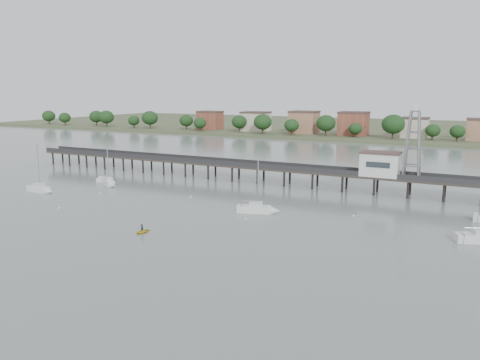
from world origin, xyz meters
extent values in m
plane|color=slate|center=(0.00, 0.00, 0.00)|extent=(500.00, 500.00, 0.00)
cube|color=#2D2823|center=(0.00, 60.00, 3.75)|extent=(150.00, 5.00, 0.50)
cube|color=#333335|center=(0.00, 57.60, 4.55)|extent=(150.00, 0.12, 1.10)
cube|color=#333335|center=(0.00, 62.40, 4.55)|extent=(150.00, 0.12, 1.10)
cylinder|color=black|center=(-73.00, 58.10, 1.80)|extent=(0.50, 0.50, 4.40)
cylinder|color=black|center=(-73.00, 61.90, 1.80)|extent=(0.50, 0.50, 4.40)
cylinder|color=black|center=(0.00, 58.10, 1.80)|extent=(0.50, 0.50, 4.40)
cylinder|color=black|center=(0.00, 61.90, 1.80)|extent=(0.50, 0.50, 4.40)
cube|color=silver|center=(25.00, 60.00, 6.50)|extent=(8.00, 5.00, 5.00)
cube|color=#4C3833|center=(25.00, 60.00, 9.15)|extent=(8.40, 5.40, 0.30)
cube|color=slate|center=(31.50, 60.00, 18.15)|extent=(1.80, 1.80, 0.30)
cube|color=silver|center=(31.50, 60.00, 18.90)|extent=(0.90, 0.90, 1.20)
cube|color=silver|center=(7.70, 33.08, 0.48)|extent=(5.87, 3.69, 1.65)
cone|color=silver|center=(10.96, 34.12, 0.48)|extent=(2.82, 2.72, 2.13)
cube|color=silver|center=(7.70, 33.08, 1.65)|extent=(2.84, 2.36, 0.75)
cylinder|color=#A5A8AA|center=(8.06, 33.20, 6.44)|extent=(0.18, 0.18, 10.27)
cylinder|color=#A5A8AA|center=(6.83, 32.80, 2.20)|extent=(3.08, 1.08, 0.12)
cube|color=silver|center=(-43.31, 27.71, 0.48)|extent=(5.05, 2.00, 1.65)
cone|color=silver|center=(-40.16, 27.68, 0.48)|extent=(2.12, 1.98, 1.96)
cube|color=silver|center=(-43.31, 27.71, 1.65)|extent=(2.25, 1.59, 0.75)
cylinder|color=#A5A8AA|center=(-42.96, 27.71, 6.02)|extent=(0.18, 0.18, 9.44)
cylinder|color=#A5A8AA|center=(-44.15, 27.72, 2.20)|extent=(2.94, 0.15, 0.12)
cylinder|color=#A5A8AA|center=(44.27, 32.21, 2.20)|extent=(3.26, 1.41, 0.12)
cube|color=silver|center=(-34.58, 40.33, 0.48)|extent=(4.76, 3.71, 1.65)
cone|color=silver|center=(-32.14, 38.96, 0.48)|extent=(2.48, 2.43, 1.74)
cube|color=silver|center=(-34.58, 40.33, 1.65)|extent=(2.42, 2.19, 0.75)
cylinder|color=#A5A8AA|center=(-34.31, 40.18, 5.50)|extent=(0.18, 0.18, 8.39)
cylinder|color=#A5A8AA|center=(-35.23, 40.69, 2.20)|extent=(2.34, 1.38, 0.12)
cube|color=silver|center=(-38.53, 43.31, 0.38)|extent=(4.14, 2.38, 1.08)
cube|color=silver|center=(-39.37, 43.13, 1.03)|extent=(1.53, 1.53, 0.65)
imported|color=gold|center=(-3.24, 13.53, 0.00)|extent=(1.91, 0.74, 2.60)
imported|color=black|center=(-3.24, 13.53, 0.00)|extent=(0.76, 1.33, 0.30)
ellipsoid|color=beige|center=(-10.12, 38.47, 0.08)|extent=(0.56, 0.56, 0.39)
ellipsoid|color=beige|center=(8.15, 27.97, 0.08)|extent=(0.56, 0.56, 0.39)
ellipsoid|color=beige|center=(-27.33, 18.67, 0.08)|extent=(0.56, 0.56, 0.39)
ellipsoid|color=beige|center=(-29.74, 32.24, 0.08)|extent=(0.56, 0.56, 0.39)
ellipsoid|color=beige|center=(24.55, 38.76, 0.08)|extent=(0.56, 0.56, 0.39)
cube|color=#475133|center=(0.00, 245.00, 0.50)|extent=(500.00, 170.00, 1.40)
cube|color=brown|center=(-90.00, 183.00, 5.70)|extent=(13.00, 10.50, 9.00)
cube|color=brown|center=(-62.00, 183.00, 5.70)|extent=(13.00, 10.50, 9.00)
cube|color=brown|center=(-35.00, 183.00, 5.70)|extent=(13.00, 10.50, 9.00)
cube|color=brown|center=(-10.00, 183.00, 5.70)|extent=(13.00, 10.50, 9.00)
cube|color=brown|center=(18.00, 183.00, 5.70)|extent=(13.00, 10.50, 9.00)
ellipsoid|color=#143214|center=(-120.00, 171.00, 6.00)|extent=(8.00, 8.00, 6.80)
ellipsoid|color=#143214|center=(0.00, 171.00, 6.00)|extent=(8.00, 8.00, 6.80)
camera|label=1|loc=(43.05, -43.46, 22.27)|focal=35.00mm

